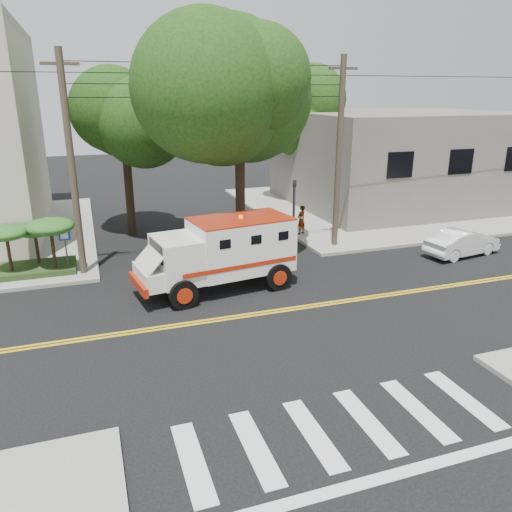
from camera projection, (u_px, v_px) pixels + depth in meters
name	position (u px, v px, depth m)	size (l,w,h in m)	color
ground	(255.00, 314.00, 17.45)	(100.00, 100.00, 0.00)	black
sidewalk_ne	(379.00, 205.00, 33.70)	(17.00, 17.00, 0.15)	gray
building_right	(398.00, 158.00, 33.65)	(14.00, 12.00, 6.00)	#636055
utility_pole_left	(72.00, 169.00, 19.70)	(0.28, 0.28, 9.00)	#382D23
utility_pole_right	(339.00, 156.00, 23.54)	(0.28, 0.28, 9.00)	#382D23
tree_main	(251.00, 97.00, 21.36)	(6.08, 5.70, 9.85)	black
tree_left	(131.00, 126.00, 25.41)	(4.48, 4.20, 7.70)	black
tree_right	(305.00, 113.00, 32.42)	(4.80, 4.50, 8.20)	black
traffic_signal	(294.00, 210.00, 22.95)	(0.15, 0.18, 3.60)	#3F3F42
accessibility_sign	(66.00, 245.00, 20.66)	(0.45, 0.10, 2.02)	#3F3F42
palm_planter	(33.00, 238.00, 20.59)	(3.52, 2.63, 2.36)	#1E3314
armored_truck	(223.00, 250.00, 19.24)	(6.37, 3.19, 2.78)	white
parked_sedan	(462.00, 243.00, 23.54)	(1.33, 3.82, 1.26)	silver
pedestrian_a	(301.00, 220.00, 26.49)	(0.56, 0.37, 1.54)	gray
pedestrian_b	(344.00, 210.00, 28.10)	(0.87, 0.68, 1.79)	gray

